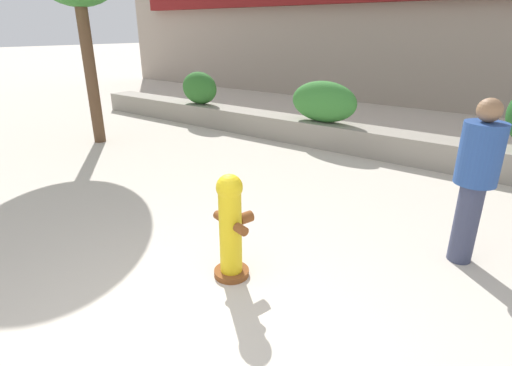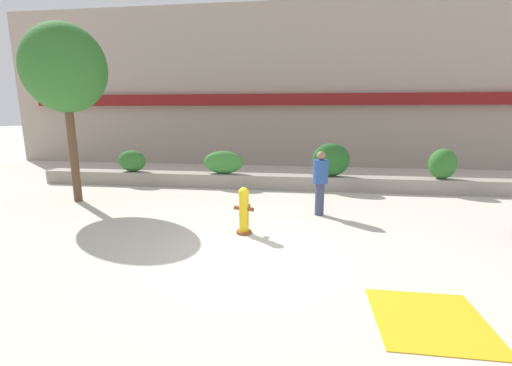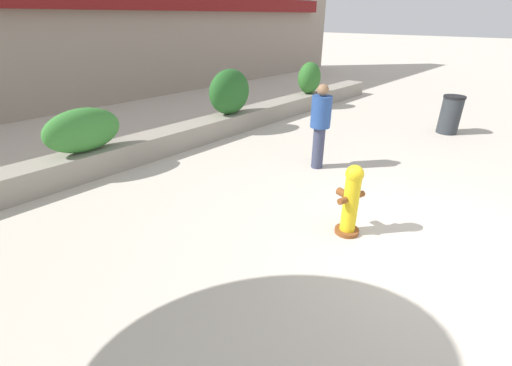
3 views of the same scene
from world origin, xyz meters
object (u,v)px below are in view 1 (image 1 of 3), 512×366
(pedestrian, at_px, (476,173))
(hedge_bush_0, at_px, (199,88))
(hedge_bush_1, at_px, (324,102))
(fire_hydrant, at_px, (231,226))

(pedestrian, bearing_deg, hedge_bush_0, 155.46)
(pedestrian, bearing_deg, hedge_bush_1, 136.79)
(hedge_bush_0, bearing_deg, fire_hydrant, -43.18)
(hedge_bush_1, bearing_deg, fire_hydrant, -71.67)
(hedge_bush_0, bearing_deg, pedestrian, -24.54)
(fire_hydrant, bearing_deg, hedge_bush_1, 108.33)
(fire_hydrant, bearing_deg, hedge_bush_0, 136.82)
(hedge_bush_0, height_order, fire_hydrant, hedge_bush_0)
(hedge_bush_1, relative_size, fire_hydrant, 1.35)
(hedge_bush_0, height_order, hedge_bush_1, hedge_bush_1)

